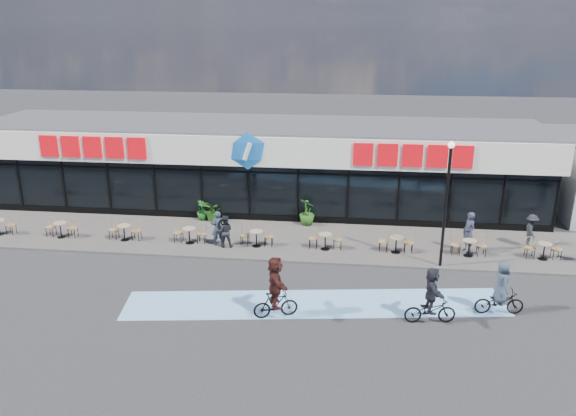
{
  "coord_description": "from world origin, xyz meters",
  "views": [
    {
      "loc": [
        5.18,
        -19.97,
        9.95
      ],
      "look_at": [
        2.39,
        3.5,
        2.0
      ],
      "focal_mm": 35.0,
      "sensor_mm": 36.0,
      "label": 1
    }
  ],
  "objects": [
    {
      "name": "bistro_set_7",
      "position": [
        10.37,
        3.58,
        0.56
      ],
      "size": [
        1.54,
        0.62,
        0.9
      ],
      "color": "tan",
      "rests_on": "sidewalk"
    },
    {
      "name": "pedestrian_a",
      "position": [
        10.4,
        3.98,
        1.02
      ],
      "size": [
        0.68,
        0.8,
        1.85
      ],
      "primitive_type": "imported",
      "rotation": [
        0.0,
        0.0,
        -1.14
      ],
      "color": "#2A3041",
      "rests_on": "sidewalk"
    },
    {
      "name": "patron_right",
      "position": [
        -0.46,
        3.26,
        0.85
      ],
      "size": [
        0.81,
        0.68,
        1.51
      ],
      "primitive_type": "imported",
      "rotation": [
        0.0,
        0.0,
        3.3
      ],
      "color": "black",
      "rests_on": "sidewalk"
    },
    {
      "name": "bistro_set_8",
      "position": [
        13.51,
        3.58,
        0.56
      ],
      "size": [
        1.54,
        0.62,
        0.9
      ],
      "color": "tan",
      "rests_on": "sidewalk"
    },
    {
      "name": "ground",
      "position": [
        0.0,
        0.0,
        0.0
      ],
      "size": [
        120.0,
        120.0,
        0.0
      ],
      "primitive_type": "plane",
      "color": "#28282B",
      "rests_on": "ground"
    },
    {
      "name": "bistro_set_5",
      "position": [
        4.08,
        3.58,
        0.56
      ],
      "size": [
        1.54,
        0.62,
        0.9
      ],
      "color": "tan",
      "rests_on": "sidewalk"
    },
    {
      "name": "sidewalk",
      "position": [
        0.0,
        4.5,
        0.05
      ],
      "size": [
        44.0,
        5.0,
        0.1
      ],
      "primitive_type": "cube",
      "color": "#4F4B46",
      "rests_on": "ground"
    },
    {
      "name": "pedestrian_b",
      "position": [
        13.33,
        4.94,
        0.86
      ],
      "size": [
        0.58,
        0.99,
        1.53
      ],
      "primitive_type": "imported",
      "rotation": [
        0.0,
        0.0,
        1.56
      ],
      "color": "black",
      "rests_on": "sidewalk"
    },
    {
      "name": "bistro_set_2",
      "position": [
        -5.35,
        3.58,
        0.56
      ],
      "size": [
        1.54,
        0.62,
        0.9
      ],
      "color": "tan",
      "rests_on": "sidewalk"
    },
    {
      "name": "cyclist_a",
      "position": [
        8.01,
        -2.36,
        0.88
      ],
      "size": [
        1.84,
        1.54,
        2.06
      ],
      "color": "black",
      "rests_on": "ground"
    },
    {
      "name": "potted_plant_mid",
      "position": [
        -1.86,
        6.6,
        0.63
      ],
      "size": [
        1.25,
        1.25,
        1.05
      ],
      "primitive_type": "imported",
      "rotation": [
        0.0,
        0.0,
        5.48
      ],
      "color": "#254B15",
      "rests_on": "sidewalk"
    },
    {
      "name": "building",
      "position": [
        -0.0,
        9.93,
        2.34
      ],
      "size": [
        30.6,
        6.57,
        4.75
      ],
      "color": "black",
      "rests_on": "ground"
    },
    {
      "name": "cyclist_b",
      "position": [
        10.52,
        -1.45,
        0.76
      ],
      "size": [
        1.79,
        0.81,
        2.02
      ],
      "color": "black",
      "rests_on": "ground"
    },
    {
      "name": "patron_left",
      "position": [
        -0.83,
        3.43,
        0.92
      ],
      "size": [
        0.7,
        0.59,
        1.64
      ],
      "primitive_type": "imported",
      "rotation": [
        0.0,
        0.0,
        3.52
      ],
      "color": "#2B3943",
      "rests_on": "sidewalk"
    },
    {
      "name": "potted_plant_right",
      "position": [
        2.98,
        6.6,
        0.78
      ],
      "size": [
        1.06,
        1.06,
        1.35
      ],
      "primitive_type": "imported",
      "rotation": [
        0.0,
        0.0,
        2.48
      ],
      "color": "#255418",
      "rests_on": "sidewalk"
    },
    {
      "name": "lamp_post",
      "position": [
        9.0,
        2.3,
        3.25
      ],
      "size": [
        0.28,
        0.28,
        5.32
      ],
      "color": "black",
      "rests_on": "sidewalk"
    },
    {
      "name": "bistro_set_1",
      "position": [
        -8.49,
        3.58,
        0.56
      ],
      "size": [
        1.54,
        0.62,
        0.9
      ],
      "color": "tan",
      "rests_on": "sidewalk"
    },
    {
      "name": "bistro_set_0",
      "position": [
        -11.63,
        3.58,
        0.56
      ],
      "size": [
        1.54,
        0.62,
        0.9
      ],
      "color": "tan",
      "rests_on": "sidewalk"
    },
    {
      "name": "bistro_set_6",
      "position": [
        7.22,
        3.58,
        0.56
      ],
      "size": [
        1.54,
        0.62,
        0.9
      ],
      "color": "tan",
      "rests_on": "sidewalk"
    },
    {
      "name": "cyclist_c",
      "position": [
        2.68,
        -2.62,
        1.12
      ],
      "size": [
        1.65,
        1.79,
        2.3
      ],
      "color": "black",
      "rests_on": "ground"
    },
    {
      "name": "bistro_set_4",
      "position": [
        0.94,
        3.58,
        0.56
      ],
      "size": [
        1.54,
        0.62,
        0.9
      ],
      "color": "tan",
      "rests_on": "sidewalk"
    },
    {
      "name": "bistro_set_3",
      "position": [
        -2.2,
        3.58,
        0.56
      ],
      "size": [
        1.54,
        0.62,
        0.9
      ],
      "color": "tan",
      "rests_on": "sidewalk"
    },
    {
      "name": "bike_lane",
      "position": [
        4.0,
        -1.5,
        0.01
      ],
      "size": [
        14.17,
        4.13,
        0.01
      ],
      "primitive_type": "cube",
      "rotation": [
        0.0,
        0.0,
        0.14
      ],
      "color": "#78B2E3",
      "rests_on": "ground"
    },
    {
      "name": "potted_plant_left",
      "position": [
        -2.45,
        6.69,
        0.61
      ],
      "size": [
        0.69,
        0.69,
        1.02
      ],
      "primitive_type": "imported",
      "rotation": [
        0.0,
        0.0,
        1.33
      ],
      "color": "#175117",
      "rests_on": "sidewalk"
    }
  ]
}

